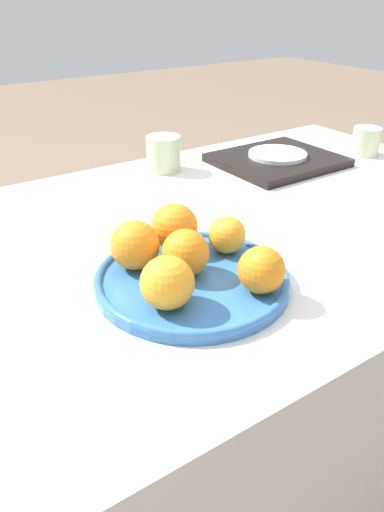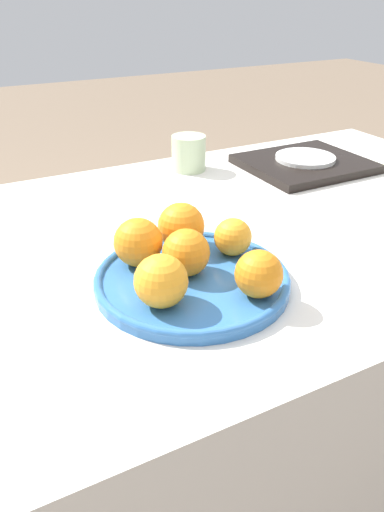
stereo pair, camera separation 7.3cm
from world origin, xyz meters
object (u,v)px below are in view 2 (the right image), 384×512
object	(u,v)px
orange_0	(186,253)
cup_2	(189,153)
orange_4	(181,226)
orange_5	(259,274)
fruit_platter	(192,279)
orange_3	(233,237)
side_plate	(305,158)
orange_2	(138,242)
orange_1	(161,281)
serving_tray	(305,164)

from	to	relation	value
orange_0	cup_2	world-z (taller)	orange_0
orange_4	orange_5	bearing A→B (deg)	-80.36
orange_0	orange_5	world-z (taller)	orange_0
fruit_platter	orange_0	bearing A→B (deg)	105.46
orange_4	orange_3	bearing A→B (deg)	-43.41
orange_3	side_plate	xyz separation A→B (m)	(0.41, 0.32, -0.02)
orange_0	cup_2	xyz separation A→B (m)	(0.24, 0.46, -0.01)
orange_3	fruit_platter	bearing A→B (deg)	-159.88
orange_2	cup_2	size ratio (longest dim) A/B	0.91
fruit_platter	orange_0	world-z (taller)	orange_0
orange_0	orange_1	size ratio (longest dim) A/B	0.97
orange_1	orange_2	bearing A→B (deg)	82.55
orange_0	orange_3	world-z (taller)	orange_0
orange_0	orange_1	distance (m)	0.09
orange_3	serving_tray	distance (m)	0.52
orange_3	cup_2	world-z (taller)	cup_2
side_plate	orange_0	bearing A→B (deg)	-145.86
side_plate	cup_2	bearing A→B (deg)	155.38
orange_2	serving_tray	distance (m)	0.62
orange_0	orange_4	size ratio (longest dim) A/B	0.93
orange_2	serving_tray	size ratio (longest dim) A/B	0.26
orange_5	side_plate	distance (m)	0.62
orange_3	orange_5	world-z (taller)	orange_5
orange_2	orange_1	bearing A→B (deg)	-97.45
serving_tray	side_plate	world-z (taller)	side_plate
orange_4	serving_tray	world-z (taller)	orange_4
orange_1	cup_2	size ratio (longest dim) A/B	0.89
fruit_platter	serving_tray	world-z (taller)	fruit_platter
side_plate	orange_5	bearing A→B (deg)	-135.02
orange_4	serving_tray	xyz separation A→B (m)	(0.47, 0.26, -0.04)
orange_3	orange_4	size ratio (longest dim) A/B	0.79
orange_1	serving_tray	world-z (taller)	orange_1
fruit_platter	orange_1	size ratio (longest dim) A/B	3.98
orange_5	fruit_platter	bearing A→B (deg)	124.32
orange_0	orange_5	distance (m)	0.12
orange_2	orange_5	xyz separation A→B (m)	(0.11, -0.16, -0.00)
fruit_platter	orange_2	distance (m)	0.10
serving_tray	cup_2	world-z (taller)	cup_2
orange_4	cup_2	world-z (taller)	orange_4
orange_5	side_plate	bearing A→B (deg)	44.98
serving_tray	side_plate	distance (m)	0.01
fruit_platter	orange_2	world-z (taller)	orange_2
orange_5	side_plate	size ratio (longest dim) A/B	0.47
fruit_platter	orange_5	distance (m)	0.11
orange_4	serving_tray	size ratio (longest dim) A/B	0.27
orange_2	side_plate	bearing A→B (deg)	26.83
orange_1	orange_2	world-z (taller)	orange_2
orange_5	orange_2	bearing A→B (deg)	125.66
orange_0	orange_3	distance (m)	0.10
orange_5	orange_4	bearing A→B (deg)	99.64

